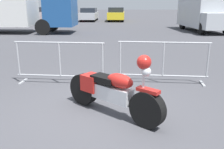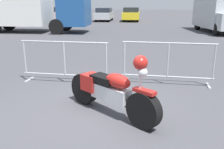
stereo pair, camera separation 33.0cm
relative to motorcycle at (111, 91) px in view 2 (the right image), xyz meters
The scene contains 13 objects.
ground_plane 0.55m from the motorcycle, behind, with size 120.00×120.00×0.00m, color #424247.
motorcycle is the anchor object (origin of this frame).
crowd_barrier_near 2.24m from the motorcycle, 125.48° to the left, with size 2.26×0.67×1.07m.
crowd_barrier_far 2.24m from the motorcycle, 54.51° to the left, with size 2.26×0.67×1.07m.
box_truck 14.17m from the motorcycle, 117.83° to the left, with size 7.81×2.67×2.98m.
delivery_van 14.85m from the motorcycle, 64.49° to the left, with size 2.33×5.14×2.31m.
parked_car_black 25.38m from the motorcycle, 115.30° to the left, with size 2.00×4.39×1.46m.
parked_car_white 24.57m from the motorcycle, 108.94° to the left, with size 1.95×4.28×1.42m.
parked_car_red 23.53m from the motorcycle, 102.52° to the left, with size 2.10×4.61×1.53m.
parked_car_silver 22.98m from the motorcycle, 95.57° to the left, with size 1.85×4.06×1.35m.
parked_car_yellow 22.84m from the motorcycle, 88.39° to the left, with size 1.93×4.23×1.41m.
pedestrian 17.77m from the motorcycle, 114.93° to the left, with size 0.44×0.44×1.69m.
planter_island 19.35m from the motorcycle, 66.57° to the left, with size 3.44×3.44×1.21m.
Camera 2 is at (0.58, -4.27, 2.02)m, focal length 40.00 mm.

